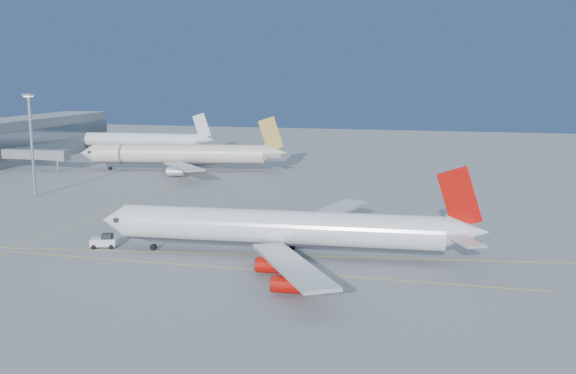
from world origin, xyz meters
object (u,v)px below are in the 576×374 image
object	(u,v)px
airliner_virgin	(287,228)
light_mast	(31,137)
airliner_etihad	(183,154)
airliner_third	(143,140)
pushback_tug	(104,241)

from	to	relation	value
airliner_virgin	light_mast	distance (m)	85.05
airliner_etihad	airliner_third	size ratio (longest dim) A/B	1.14
airliner_etihad	airliner_third	world-z (taller)	airliner_etihad
airliner_virgin	airliner_third	bearing A→B (deg)	121.47
airliner_etihad	airliner_third	xyz separation A→B (m)	(-35.08, 42.46, -0.57)
light_mast	airliner_third	bearing A→B (deg)	99.42
airliner_etihad	light_mast	distance (m)	54.68
airliner_third	pushback_tug	world-z (taller)	airliner_third
light_mast	pushback_tug	bearing A→B (deg)	-43.62
light_mast	airliner_etihad	bearing A→B (deg)	68.46
airliner_etihad	pushback_tug	bearing A→B (deg)	-86.13
airliner_virgin	airliner_third	size ratio (longest dim) A/B	1.13
airliner_third	pushback_tug	xyz separation A→B (m)	(57.27, -132.42, -3.65)
airliner_third	light_mast	distance (m)	94.32
airliner_third	airliner_etihad	bearing A→B (deg)	-54.13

